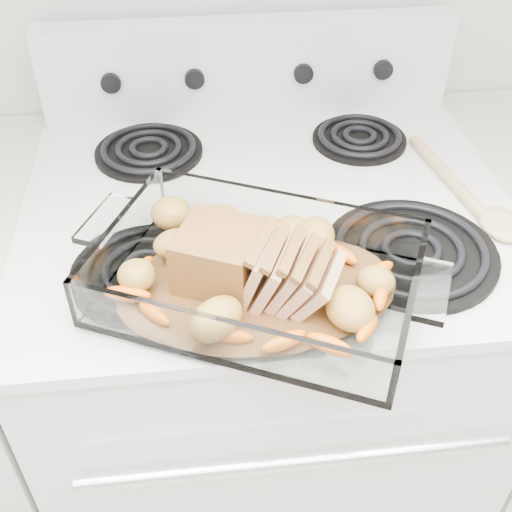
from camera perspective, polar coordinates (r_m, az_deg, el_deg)
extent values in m
cube|color=silver|center=(1.37, 0.73, -11.31)|extent=(0.76, 0.65, 0.92)
cylinder|color=silver|center=(0.94, 3.64, -17.76)|extent=(0.61, 0.02, 0.02)
cube|color=silver|center=(1.04, 0.94, 4.62)|extent=(0.78, 0.67, 0.02)
cube|color=silver|center=(1.25, -0.76, 16.36)|extent=(0.76, 0.06, 0.18)
cylinder|color=black|center=(0.91, -9.77, -1.45)|extent=(0.21, 0.21, 0.01)
cylinder|color=black|center=(0.95, 13.60, 0.29)|extent=(0.25, 0.25, 0.01)
cylinder|color=black|center=(1.16, -9.49, 9.11)|extent=(0.19, 0.19, 0.01)
cylinder|color=black|center=(1.20, 9.16, 10.18)|extent=(0.17, 0.17, 0.01)
cylinder|color=black|center=(1.22, -12.77, 14.84)|extent=(0.04, 0.02, 0.04)
cylinder|color=black|center=(1.21, -5.49, 15.47)|extent=(0.04, 0.02, 0.04)
cylinder|color=black|center=(1.23, 4.21, 15.94)|extent=(0.04, 0.02, 0.04)
cylinder|color=black|center=(1.27, 11.18, 16.01)|extent=(0.04, 0.02, 0.04)
cube|color=white|center=(0.85, 0.15, -3.11)|extent=(0.40, 0.26, 0.01)
cube|color=white|center=(0.74, 1.29, -7.80)|extent=(0.40, 0.01, 0.07)
cube|color=white|center=(0.93, -0.75, 4.06)|extent=(0.40, 0.01, 0.07)
cube|color=white|center=(0.83, -13.38, -2.17)|extent=(0.01, 0.26, 0.07)
cube|color=white|center=(0.87, 13.16, -0.20)|extent=(0.01, 0.26, 0.07)
cylinder|color=#503216|center=(0.85, 0.15, -2.82)|extent=(0.23, 0.23, 0.00)
cube|color=brown|center=(0.82, -3.54, -1.12)|extent=(0.10, 0.10, 0.08)
cube|color=tan|center=(0.82, 0.49, -0.95)|extent=(0.04, 0.10, 0.08)
cube|color=tan|center=(0.83, 1.82, -0.92)|extent=(0.04, 0.09, 0.07)
cube|color=tan|center=(0.83, 3.13, -0.90)|extent=(0.04, 0.09, 0.07)
cube|color=tan|center=(0.84, 4.44, -0.87)|extent=(0.05, 0.09, 0.07)
cube|color=tan|center=(0.84, 5.73, -0.85)|extent=(0.05, 0.09, 0.06)
ellipsoid|color=#FF6908|center=(0.79, -9.41, -6.91)|extent=(0.06, 0.02, 0.02)
ellipsoid|color=#FF6908|center=(0.81, 8.56, -5.46)|extent=(0.06, 0.02, 0.02)
ellipsoid|color=#FF6908|center=(0.88, 9.70, -0.81)|extent=(0.06, 0.02, 0.02)
ellipsoid|color=#FF6908|center=(0.87, -9.96, -1.41)|extent=(0.06, 0.02, 0.02)
ellipsoid|color=#AA7F3F|center=(0.89, -10.01, 0.71)|extent=(0.06, 0.05, 0.04)
ellipsoid|color=#AA7F3F|center=(0.90, 0.80, 1.90)|extent=(0.06, 0.05, 0.04)
ellipsoid|color=#AA7F3F|center=(0.84, 8.47, -2.10)|extent=(0.06, 0.05, 0.04)
cylinder|color=tan|center=(1.12, 16.58, 6.92)|extent=(0.06, 0.24, 0.02)
ellipsoid|color=tan|center=(1.04, 21.05, 2.66)|extent=(0.07, 0.09, 0.02)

